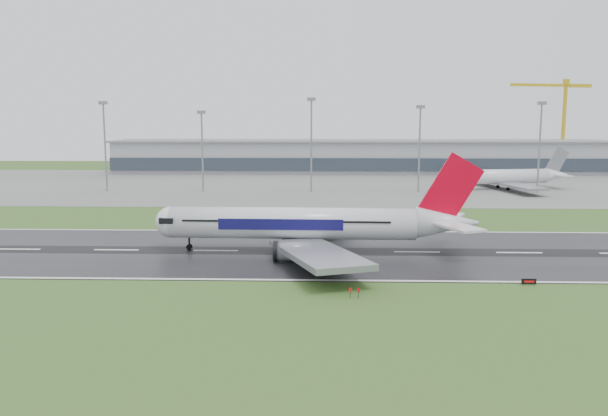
{
  "coord_description": "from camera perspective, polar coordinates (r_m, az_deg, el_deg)",
  "views": [
    {
      "loc": [
        -18.56,
        -117.34,
        26.01
      ],
      "look_at": [
        -22.71,
        12.0,
        7.0
      ],
      "focal_mm": 35.73,
      "sensor_mm": 36.0,
      "label": 1
    }
  ],
  "objects": [
    {
      "name": "apron",
      "position": [
        244.43,
        6.19,
        2.21
      ],
      "size": [
        400.0,
        130.0,
        0.08
      ],
      "primitive_type": "cube",
      "color": "slate",
      "rests_on": "ground"
    },
    {
      "name": "floodmast_0",
      "position": [
        231.54,
        -18.24,
        5.38
      ],
      "size": [
        0.64,
        0.64,
        31.3
      ],
      "primitive_type": "cylinder",
      "color": "gray",
      "rests_on": "ground"
    },
    {
      "name": "floodmast_2",
      "position": [
        217.6,
        0.69,
        5.78
      ],
      "size": [
        0.64,
        0.64,
        32.5
      ],
      "primitive_type": "cylinder",
      "color": "gray",
      "rests_on": "ground"
    },
    {
      "name": "main_airliner",
      "position": [
        118.8,
        1.05,
        0.37
      ],
      "size": [
        65.0,
        62.04,
        18.8
      ],
      "primitive_type": null,
      "rotation": [
        0.0,
        0.0,
        -0.02
      ],
      "color": "silver",
      "rests_on": "runway"
    },
    {
      "name": "floodmast_4",
      "position": [
        230.66,
        21.31,
        5.18
      ],
      "size": [
        0.64,
        0.64,
        31.05
      ],
      "primitive_type": "cylinder",
      "color": "gray",
      "rests_on": "ground"
    },
    {
      "name": "tower_crane",
      "position": [
        340.49,
        23.28,
        7.18
      ],
      "size": [
        45.66,
        15.59,
        46.07
      ],
      "primitive_type": null,
      "rotation": [
        0.0,
        0.0,
        0.28
      ],
      "color": "gold",
      "rests_on": "ground"
    },
    {
      "name": "floodmast_3",
      "position": [
        220.3,
        10.82,
        5.32
      ],
      "size": [
        0.64,
        0.64,
        29.81
      ],
      "primitive_type": "cylinder",
      "color": "gray",
      "rests_on": "ground"
    },
    {
      "name": "terminal",
      "position": [
        303.47,
        5.36,
        4.82
      ],
      "size": [
        240.0,
        36.0,
        15.0
      ],
      "primitive_type": "cube",
      "color": "gray",
      "rests_on": "ground"
    },
    {
      "name": "ground",
      "position": [
        121.61,
        10.6,
        -4.14
      ],
      "size": [
        520.0,
        520.0,
        0.0
      ],
      "primitive_type": "plane",
      "color": "#31551F",
      "rests_on": "ground"
    },
    {
      "name": "runway_sign",
      "position": [
        102.74,
        20.44,
        -6.54
      ],
      "size": [
        2.31,
        0.34,
        1.04
      ],
      "primitive_type": null,
      "rotation": [
        0.0,
        0.0,
        -0.04
      ],
      "color": "black",
      "rests_on": "ground"
    },
    {
      "name": "floodmast_1",
      "position": [
        222.02,
        -9.56,
        5.13
      ],
      "size": [
        0.64,
        0.64,
        27.96
      ],
      "primitive_type": "cylinder",
      "color": "gray",
      "rests_on": "ground"
    },
    {
      "name": "runway",
      "position": [
        121.6,
        10.6,
        -4.11
      ],
      "size": [
        400.0,
        45.0,
        0.1
      ],
      "primitive_type": "cube",
      "color": "black",
      "rests_on": "ground"
    },
    {
      "name": "parked_airliner",
      "position": [
        237.6,
        18.22,
        3.53
      ],
      "size": [
        61.16,
        58.36,
        15.34
      ],
      "primitive_type": null,
      "rotation": [
        0.0,
        0.0,
        0.2
      ],
      "color": "silver",
      "rests_on": "apron"
    }
  ]
}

